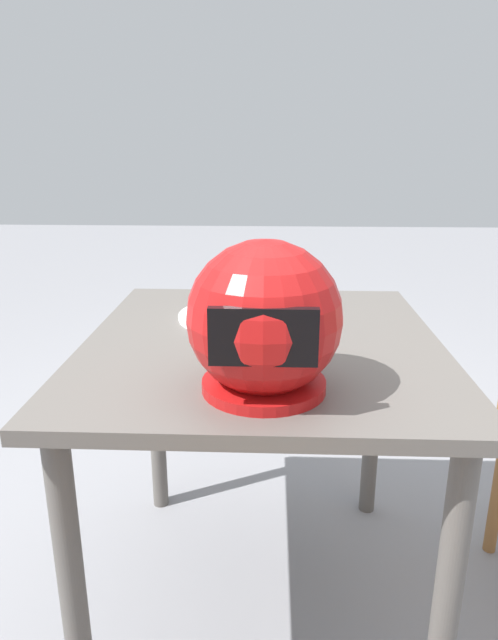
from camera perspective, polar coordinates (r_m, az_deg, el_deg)
The scene contains 5 objects.
ground_plane at distance 1.68m, azimuth 1.18°, elevation -26.28°, with size 14.00×14.00×0.00m, color gray.
dining_table at distance 1.33m, azimuth 1.35°, elevation -6.22°, with size 0.81×0.90×0.74m.
pizza_plate at distance 1.44m, azimuth -1.24°, elevation 0.44°, with size 0.30×0.30×0.01m, color white.
pizza at distance 1.43m, azimuth -1.27°, elevation 1.11°, with size 0.25×0.25×0.05m.
motorcycle_helmet at distance 0.98m, azimuth 1.58°, elevation -0.10°, with size 0.28×0.28×0.28m.
Camera 1 is at (-0.02, 1.21, 1.17)m, focal length 31.27 mm.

